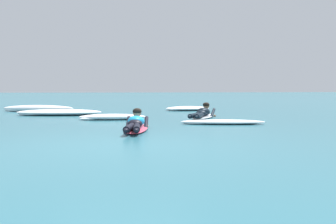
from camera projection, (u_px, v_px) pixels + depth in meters
name	position (u px, v px, depth m)	size (l,w,h in m)	color
ground_plane	(117.00, 112.00, 17.24)	(120.00, 120.00, 0.00)	#2D6B7A
surfer_near	(136.00, 125.00, 9.81)	(0.83, 2.70, 0.54)	#E54C66
surfer_far	(203.00, 114.00, 13.63)	(1.42, 2.40, 0.55)	silver
whitewater_front	(38.00, 109.00, 17.12)	(2.97, 1.15, 0.27)	white
whitewater_mid_left	(223.00, 122.00, 11.43)	(2.34, 0.96, 0.13)	white
whitewater_mid_right	(59.00, 112.00, 15.09)	(3.06, 1.37, 0.21)	white
whitewater_back	(188.00, 108.00, 18.09)	(2.07, 1.40, 0.18)	white
whitewater_far_band	(113.00, 117.00, 12.94)	(2.05, 0.56, 0.18)	white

